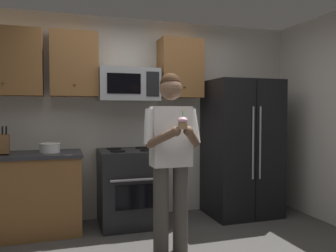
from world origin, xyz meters
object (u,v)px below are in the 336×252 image
(bowl_large_white, at_px, (50,148))
(person, at_px, (171,152))
(oven_range, at_px, (131,187))
(knife_block, at_px, (1,144))
(microwave, at_px, (128,85))
(refrigerator, at_px, (241,148))
(cupcake, at_px, (183,123))

(bowl_large_white, height_order, person, person)
(oven_range, bearing_deg, knife_block, -178.82)
(microwave, bearing_deg, refrigerator, -6.03)
(bowl_large_white, distance_m, cupcake, 1.76)
(oven_range, xyz_separation_m, cupcake, (0.21, -1.30, 0.83))
(cupcake, bearing_deg, knife_block, 142.21)
(oven_range, height_order, person, person)
(oven_range, height_order, knife_block, knife_block)
(microwave, height_order, bowl_large_white, microwave)
(microwave, bearing_deg, bowl_large_white, -173.42)
(microwave, bearing_deg, knife_block, -174.07)
(refrigerator, height_order, bowl_large_white, refrigerator)
(microwave, height_order, knife_block, microwave)
(knife_block, relative_size, cupcake, 1.84)
(oven_range, xyz_separation_m, refrigerator, (1.50, -0.04, 0.44))
(refrigerator, bearing_deg, oven_range, 178.50)
(knife_block, bearing_deg, microwave, 5.93)
(microwave, distance_m, knife_block, 1.59)
(cupcake, bearing_deg, bowl_large_white, 130.99)
(cupcake, bearing_deg, oven_range, 99.00)
(cupcake, bearing_deg, person, 90.00)
(refrigerator, distance_m, bowl_large_white, 2.44)
(microwave, bearing_deg, person, -79.31)
(oven_range, distance_m, refrigerator, 1.56)
(microwave, bearing_deg, oven_range, -90.02)
(person, distance_m, cupcake, 0.44)
(bowl_large_white, xyz_separation_m, cupcake, (1.14, -1.31, 0.31))
(microwave, xyz_separation_m, bowl_large_white, (-0.93, -0.11, -0.74))
(refrigerator, relative_size, person, 1.02)
(microwave, bearing_deg, cupcake, -81.75)
(oven_range, distance_m, bowl_large_white, 1.07)
(refrigerator, bearing_deg, microwave, 173.97)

